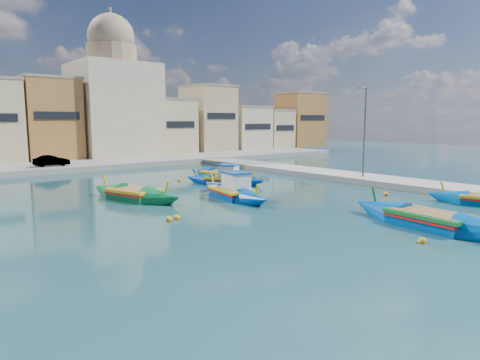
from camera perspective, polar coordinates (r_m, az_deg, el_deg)
name	(u,v)px	position (r m, az deg, el deg)	size (l,w,h in m)	color
ground	(254,229)	(21.08, 1.88, -6.49)	(160.00, 160.00, 0.00)	#132E39
east_quay	(434,187)	(35.34, 24.49, -0.90)	(4.00, 70.00, 0.50)	gray
north_quay	(57,167)	(49.50, -23.23, 1.57)	(80.00, 8.00, 0.60)	gray
north_townhouses	(92,122)	(58.32, -19.16, 7.27)	(83.20, 7.87, 10.19)	tan
church_block	(114,96)	(60.21, -16.51, 10.65)	(10.00, 10.00, 19.10)	#C8B595
quay_street_lamp	(364,131)	(37.55, 16.22, 6.25)	(1.18, 0.16, 8.00)	#595B60
luzzu_turquoise_cabin	(233,193)	(29.19, -0.97, -1.73)	(3.40, 9.05, 2.84)	#0043A2
luzzu_blue_cabin	(224,181)	(35.34, -2.09, -0.09)	(5.05, 7.13, 2.55)	#00389E
luzzu_cyan_mid	(221,176)	(38.53, -2.50, 0.51)	(3.12, 8.60, 2.49)	#0033A1
luzzu_green	(134,196)	(29.36, -13.90, -2.03)	(4.50, 8.61, 2.63)	#0A6F36
luzzu_blue_south	(430,222)	(23.19, 24.01, -5.11)	(3.11, 9.79, 2.78)	#004FAD
mooring_buoys	(214,206)	(26.02, -3.50, -3.53)	(23.84, 23.36, 0.36)	gold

